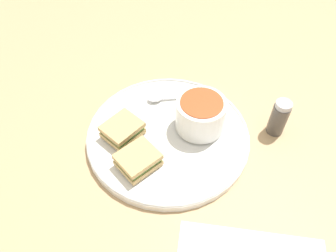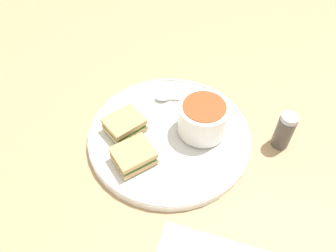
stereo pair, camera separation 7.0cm
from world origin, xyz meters
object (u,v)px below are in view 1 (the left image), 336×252
object	(u,v)px
sandwich_half_near	(122,130)
soup_bowl	(200,114)
spoon	(159,98)
sandwich_half_far	(138,160)
salt_shaker	(279,118)

from	to	relation	value
sandwich_half_near	soup_bowl	bearing A→B (deg)	0.22
spoon	sandwich_half_near	bearing A→B (deg)	49.22
spoon	sandwich_half_far	size ratio (longest dim) A/B	1.22
sandwich_half_near	salt_shaker	distance (m)	0.34
spoon	salt_shaker	world-z (taller)	salt_shaker
spoon	sandwich_half_far	distance (m)	0.19
sandwich_half_far	salt_shaker	bearing A→B (deg)	10.92
sandwich_half_near	sandwich_half_far	size ratio (longest dim) A/B	1.01
spoon	sandwich_half_far	xyz separation A→B (m)	(-0.06, -0.18, 0.01)
spoon	sandwich_half_near	size ratio (longest dim) A/B	1.21
soup_bowl	salt_shaker	xyz separation A→B (m)	(0.17, -0.02, -0.01)
sandwich_half_near	sandwich_half_far	world-z (taller)	same
soup_bowl	sandwich_half_far	xyz separation A→B (m)	(-0.14, -0.08, -0.02)
salt_shaker	sandwich_half_far	bearing A→B (deg)	-169.08
sandwich_half_far	spoon	bearing A→B (deg)	70.04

